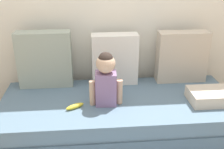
{
  "coord_description": "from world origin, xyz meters",
  "views": [
    {
      "loc": [
        -0.25,
        -2.18,
        1.6
      ],
      "look_at": [
        -0.06,
        0.0,
        0.62
      ],
      "focal_mm": 43.65,
      "sensor_mm": 36.0,
      "label": 1
    }
  ],
  "objects_px": {
    "throw_pillow_left": "(45,59)",
    "banana": "(75,106)",
    "throw_pillow_center": "(115,59)",
    "toddler": "(106,78)",
    "throw_pillow_right": "(182,57)",
    "folded_blanket": "(211,96)",
    "couch": "(118,116)"
  },
  "relations": [
    {
      "from": "throw_pillow_left",
      "to": "banana",
      "type": "xyz_separation_m",
      "value": [
        0.3,
        -0.49,
        -0.26
      ]
    },
    {
      "from": "throw_pillow_center",
      "to": "toddler",
      "type": "bearing_deg",
      "value": -105.44
    },
    {
      "from": "throw_pillow_left",
      "to": "throw_pillow_center",
      "type": "distance_m",
      "value": 0.69
    },
    {
      "from": "throw_pillow_center",
      "to": "throw_pillow_right",
      "type": "height_order",
      "value": "throw_pillow_right"
    },
    {
      "from": "throw_pillow_left",
      "to": "throw_pillow_right",
      "type": "bearing_deg",
      "value": 0.0
    },
    {
      "from": "toddler",
      "to": "folded_blanket",
      "type": "height_order",
      "value": "toddler"
    },
    {
      "from": "throw_pillow_center",
      "to": "throw_pillow_right",
      "type": "bearing_deg",
      "value": 0.0
    },
    {
      "from": "toddler",
      "to": "throw_pillow_right",
      "type": "bearing_deg",
      "value": 28.01
    },
    {
      "from": "toddler",
      "to": "banana",
      "type": "distance_m",
      "value": 0.36
    },
    {
      "from": "throw_pillow_left",
      "to": "toddler",
      "type": "height_order",
      "value": "throw_pillow_left"
    },
    {
      "from": "throw_pillow_center",
      "to": "banana",
      "type": "distance_m",
      "value": 0.67
    },
    {
      "from": "throw_pillow_right",
      "to": "banana",
      "type": "bearing_deg",
      "value": -155.75
    },
    {
      "from": "toddler",
      "to": "folded_blanket",
      "type": "bearing_deg",
      "value": -2.58
    },
    {
      "from": "throw_pillow_center",
      "to": "throw_pillow_right",
      "type": "xyz_separation_m",
      "value": [
        0.69,
        0.0,
        0.0
      ]
    },
    {
      "from": "throw_pillow_right",
      "to": "banana",
      "type": "distance_m",
      "value": 1.21
    },
    {
      "from": "throw_pillow_left",
      "to": "throw_pillow_center",
      "type": "bearing_deg",
      "value": 0.0
    },
    {
      "from": "throw_pillow_right",
      "to": "toddler",
      "type": "bearing_deg",
      "value": -151.99
    },
    {
      "from": "throw_pillow_center",
      "to": "banana",
      "type": "relative_size",
      "value": 3.02
    },
    {
      "from": "toddler",
      "to": "throw_pillow_center",
      "type": "bearing_deg",
      "value": 74.56
    },
    {
      "from": "couch",
      "to": "folded_blanket",
      "type": "bearing_deg",
      "value": -7.85
    },
    {
      "from": "toddler",
      "to": "banana",
      "type": "height_order",
      "value": "toddler"
    },
    {
      "from": "couch",
      "to": "banana",
      "type": "distance_m",
      "value": 0.46
    },
    {
      "from": "couch",
      "to": "toddler",
      "type": "xyz_separation_m",
      "value": [
        -0.12,
        -0.07,
        0.44
      ]
    },
    {
      "from": "banana",
      "to": "toddler",
      "type": "bearing_deg",
      "value": 11.9
    },
    {
      "from": "throw_pillow_left",
      "to": "folded_blanket",
      "type": "bearing_deg",
      "value": -17.27
    },
    {
      "from": "throw_pillow_right",
      "to": "toddler",
      "type": "height_order",
      "value": "throw_pillow_right"
    },
    {
      "from": "throw_pillow_right",
      "to": "toddler",
      "type": "distance_m",
      "value": 0.91
    },
    {
      "from": "throw_pillow_left",
      "to": "throw_pillow_center",
      "type": "xyz_separation_m",
      "value": [
        0.69,
        0.0,
        -0.02
      ]
    },
    {
      "from": "folded_blanket",
      "to": "throw_pillow_right",
      "type": "bearing_deg",
      "value": 106.7
    },
    {
      "from": "throw_pillow_left",
      "to": "throw_pillow_right",
      "type": "height_order",
      "value": "throw_pillow_left"
    },
    {
      "from": "throw_pillow_left",
      "to": "banana",
      "type": "relative_size",
      "value": 3.26
    },
    {
      "from": "folded_blanket",
      "to": "toddler",
      "type": "bearing_deg",
      "value": 177.42
    }
  ]
}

